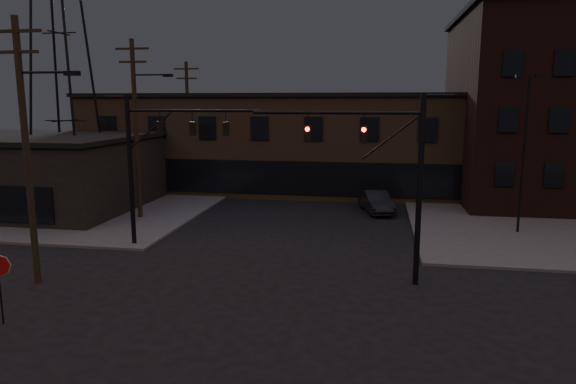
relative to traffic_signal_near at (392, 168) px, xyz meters
The scene contains 14 objects.
ground 8.56m from the traffic_signal_near, 139.97° to the right, with size 140.00×140.00×0.00m, color black.
sidewalk_nw 32.84m from the traffic_signal_near, 147.39° to the left, with size 30.00×30.00×0.15m, color #474744.
building_row 24.12m from the traffic_signal_near, 102.84° to the left, with size 40.00×12.00×8.00m, color brown.
building_left 27.95m from the traffic_signal_near, 155.60° to the left, with size 16.00×12.00×5.00m, color black.
traffic_signal_near is the anchor object (origin of this frame).
traffic_signal_far 12.57m from the traffic_signal_near, 163.83° to the left, with size 7.12×0.24×8.00m.
utility_pole_near 15.03m from the traffic_signal_near, behind, with size 3.70×0.28×11.00m.
utility_pole_mid 18.47m from the traffic_signal_near, 148.97° to the left, with size 3.70×0.28×11.50m.
utility_pole_far 27.33m from the traffic_signal_near, 128.10° to the left, with size 2.20×0.28×11.00m.
transmission_tower 28.02m from the traffic_signal_near, 149.97° to the left, with size 7.00×7.00×25.00m, color black, non-canonical shape.
lot_light_a 12.21m from the traffic_signal_near, 51.18° to the left, with size 1.50×0.28×9.14m.
parked_car_lot_a 20.50m from the traffic_signal_near, 62.72° to the left, with size 2.00×4.96×1.69m, color black.
parked_car_lot_b 22.19m from the traffic_signal_near, 68.19° to the left, with size 1.67×4.10×1.19m, color silver.
car_crossing 14.86m from the traffic_signal_near, 92.15° to the left, with size 1.59×4.56×1.50m, color black.
Camera 1 is at (4.64, -16.94, 7.67)m, focal length 32.00 mm.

